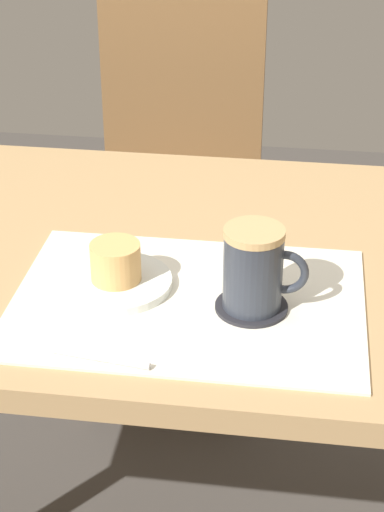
# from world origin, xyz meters

# --- Properties ---
(dining_table) EXTENTS (1.33, 0.71, 0.74)m
(dining_table) POSITION_xyz_m (0.00, 0.00, 0.66)
(dining_table) COLOR tan
(dining_table) RESTS_ON ground_plane
(wooden_chair) EXTENTS (0.43, 0.43, 0.93)m
(wooden_chair) POSITION_xyz_m (-0.08, 0.72, 0.50)
(wooden_chair) COLOR brown
(wooden_chair) RESTS_ON ground_plane
(placemat) EXTENTS (0.47, 0.33, 0.00)m
(placemat) POSITION_xyz_m (0.08, -0.14, 0.75)
(placemat) COLOR silver
(placemat) RESTS_ON dining_table
(pastry_plate) EXTENTS (0.15, 0.15, 0.01)m
(pastry_plate) POSITION_xyz_m (-0.03, -0.12, 0.75)
(pastry_plate) COLOR silver
(pastry_plate) RESTS_ON placemat
(pastry) EXTENTS (0.07, 0.07, 0.05)m
(pastry) POSITION_xyz_m (-0.03, -0.12, 0.79)
(pastry) COLOR #E0A860
(pastry) RESTS_ON pastry_plate
(coffee_coaster) EXTENTS (0.10, 0.10, 0.00)m
(coffee_coaster) POSITION_xyz_m (0.16, -0.15, 0.75)
(coffee_coaster) COLOR #232328
(coffee_coaster) RESTS_ON placemat
(coffee_mug) EXTENTS (0.11, 0.08, 0.11)m
(coffee_mug) POSITION_xyz_m (0.17, -0.15, 0.81)
(coffee_mug) COLOR #2D333D
(coffee_mug) RESTS_ON coffee_coaster
(teaspoon) EXTENTS (0.13, 0.03, 0.01)m
(teaspoon) POSITION_xyz_m (-0.01, -0.29, 0.75)
(teaspoon) COLOR silver
(teaspoon) RESTS_ON placemat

